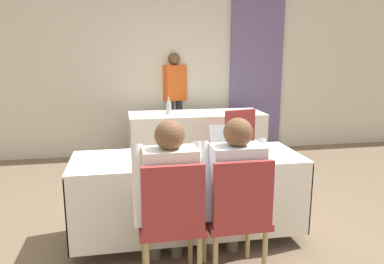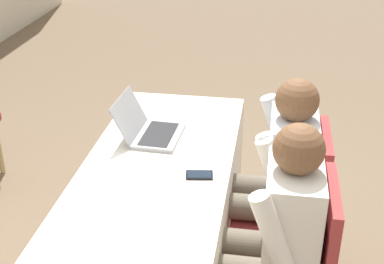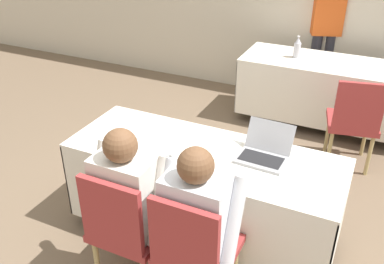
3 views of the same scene
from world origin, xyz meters
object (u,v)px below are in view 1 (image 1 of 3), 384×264
Objects in this scene: chair_far_spare at (235,140)px; chair_near_left at (171,218)px; person_checkered_shirt at (169,190)px; person_red_shirt at (174,96)px; cell_phone at (199,163)px; person_white_shirt at (233,186)px; laptop at (230,147)px; chair_near_right at (237,213)px; water_bottle at (169,106)px.

chair_near_left is at bearing 50.40° from chair_far_spare.
person_checkered_shirt is 0.74× the size of person_red_shirt.
person_white_shirt is (0.18, -0.34, -0.08)m from cell_phone.
person_white_shirt is at bearing -101.68° from laptop.
person_checkered_shirt is at bearing 49.19° from chair_far_spare.
chair_near_left and chair_near_right have the same top height.
person_checkered_shirt is (-0.63, -0.65, -0.12)m from laptop.
water_bottle is (-0.28, 2.11, 0.07)m from laptop.
person_checkered_shirt reaches higher than chair_far_spare.
laptop is at bearing -133.81° from person_checkered_shirt.
water_bottle is at bearing -58.45° from chair_far_spare.
person_checkered_shirt is 3.47m from person_red_shirt.
chair_near_right is at bearing -99.81° from laptop.
person_red_shirt reaches higher than water_bottle.
person_checkered_shirt reaches higher than water_bottle.
chair_near_right is 2.19m from chair_far_spare.
person_red_shirt is (0.52, 3.53, 0.41)m from chair_near_left.
cell_phone is 0.15× the size of chair_far_spare.
chair_far_spare is (0.81, 1.65, -0.24)m from cell_phone.
person_checkered_shirt is at bearing 0.00° from person_white_shirt.
laptop is at bearing 58.82° from chair_far_spare.
chair_near_right is at bearing -87.71° from water_bottle.
water_bottle is at bearing -96.90° from chair_near_left.
chair_near_right is (0.18, -0.44, -0.24)m from cell_phone.
person_checkered_shirt reaches higher than cell_phone.
person_white_shirt is (0.46, 0.00, 0.00)m from person_checkered_shirt.
cell_phone is at bearing -129.43° from person_checkered_shirt.
cell_phone is at bearing -61.74° from person_white_shirt.
chair_near_left is (-0.35, -2.87, -0.34)m from water_bottle.
chair_far_spare is at bearing 55.74° from cell_phone.
laptop is 1.41× the size of water_bottle.
cell_phone is 0.08× the size of person_red_shirt.
chair_far_spare is at bearing -117.39° from chair_near_left.
chair_near_right is at bearing 90.00° from person_white_shirt.
water_bottle is 0.20× the size of person_checkered_shirt.
cell_phone is 0.15× the size of chair_near_right.
cell_phone is 0.11× the size of person_white_shirt.
chair_far_spare is at bearing 73.48° from laptop.
person_checkered_shirt and person_white_shirt have the same top height.
chair_far_spare is 0.57× the size of person_red_shirt.
chair_near_right is at bearing 167.34° from person_checkered_shirt.
person_red_shirt is (-0.10, 2.77, 0.13)m from laptop.
chair_near_left is 0.50m from person_white_shirt.
laptop is 0.28× the size of person_checkered_shirt.
person_white_shirt is 3.43m from person_red_shirt.
chair_near_left reaches higher than cell_phone.
laptop is at bearing -108.05° from person_red_shirt.
chair_far_spare is 0.78× the size of person_checkered_shirt.
chair_near_left is 2.36m from chair_far_spare.
chair_far_spare is at bearing -88.67° from person_red_shirt.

